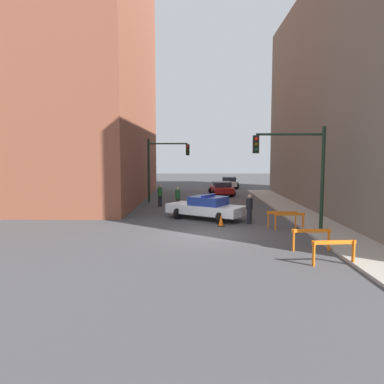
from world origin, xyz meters
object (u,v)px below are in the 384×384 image
object	(u,v)px
barrier_mid	(311,236)
traffic_cone	(221,220)
traffic_light_near	(300,162)
parked_car_mid	(229,182)
barrier_back	(289,218)
parked_car_near	(222,188)
traffic_light_far	(162,161)
pedestrian_sidewalk	(249,209)
pedestrian_crossing	(178,198)
barrier_front	(334,248)
police_car	(206,207)
pedestrian_corner	(160,195)
barrier_corner	(282,217)

from	to	relation	value
barrier_mid	traffic_cone	size ratio (longest dim) A/B	2.44
traffic_light_near	parked_car_mid	bearing A→B (deg)	93.06
barrier_mid	traffic_cone	bearing A→B (deg)	122.38
traffic_light_near	traffic_cone	world-z (taller)	traffic_light_near
barrier_back	traffic_light_near	bearing A→B (deg)	-34.03
parked_car_near	parked_car_mid	bearing A→B (deg)	74.61
parked_car_near	traffic_light_near	bearing A→B (deg)	-85.73
traffic_light_far	pedestrian_sidewalk	xyz separation A→B (m)	(5.81, -9.67, -2.54)
pedestrian_crossing	traffic_cone	distance (m)	6.48
traffic_light_far	parked_car_mid	xyz separation A→B (m)	(6.70, 13.23, -2.72)
parked_car_near	traffic_cone	bearing A→B (deg)	-98.94
parked_car_near	barrier_mid	size ratio (longest dim) A/B	2.77
barrier_front	pedestrian_sidewalk	bearing A→B (deg)	102.96
police_car	pedestrian_crossing	size ratio (longest dim) A/B	2.99
pedestrian_corner	pedestrian_sidewalk	xyz separation A→B (m)	(5.74, -7.03, 0.00)
parked_car_near	barrier_front	xyz separation A→B (m)	(2.38, -23.10, -0.06)
parked_car_mid	barrier_back	bearing A→B (deg)	-82.29
pedestrian_sidewalk	traffic_cone	distance (m)	1.90
barrier_mid	traffic_cone	world-z (taller)	barrier_mid
traffic_light_near	pedestrian_corner	world-z (taller)	traffic_light_near
traffic_light_far	parked_car_near	size ratio (longest dim) A/B	1.17
parked_car_near	barrier_front	bearing A→B (deg)	-89.05
parked_car_near	barrier_mid	xyz separation A→B (m)	(2.21, -21.08, -0.06)
pedestrian_sidewalk	barrier_back	xyz separation A→B (m)	(1.84, -1.71, -0.24)
traffic_light_far	barrier_front	distance (m)	19.45
barrier_back	traffic_cone	distance (m)	3.63
parked_car_mid	traffic_cone	bearing A→B (deg)	-90.63
barrier_front	parked_car_near	bearing A→B (deg)	95.89
parked_car_near	pedestrian_sidewalk	xyz separation A→B (m)	(0.54, -15.10, 0.19)
pedestrian_corner	traffic_light_far	bearing A→B (deg)	13.33
barrier_back	parked_car_near	bearing A→B (deg)	98.06
parked_car_mid	pedestrian_sidewalk	bearing A→B (deg)	-86.72
traffic_light_far	pedestrian_crossing	size ratio (longest dim) A/B	3.13
barrier_mid	barrier_back	world-z (taller)	same
pedestrian_sidewalk	barrier_corner	size ratio (longest dim) A/B	1.04
police_car	traffic_light_far	bearing A→B (deg)	54.80
police_car	pedestrian_corner	xyz separation A→B (m)	(-3.34, 5.55, 0.14)
parked_car_mid	barrier_mid	world-z (taller)	parked_car_mid
barrier_front	barrier_corner	size ratio (longest dim) A/B	1.00
traffic_light_near	pedestrian_sidewalk	xyz separation A→B (m)	(-2.22, 1.97, -2.67)
barrier_mid	barrier_corner	distance (m)	4.77
pedestrian_crossing	pedestrian_corner	size ratio (longest dim) A/B	1.00
pedestrian_corner	barrier_corner	size ratio (longest dim) A/B	1.04
pedestrian_corner	traffic_cone	world-z (taller)	pedestrian_corner
parked_car_mid	barrier_mid	size ratio (longest dim) A/B	2.78
parked_car_near	pedestrian_corner	size ratio (longest dim) A/B	2.67
traffic_light_far	parked_car_near	distance (m)	8.04
pedestrian_sidewalk	barrier_back	bearing A→B (deg)	-176.58
traffic_light_far	parked_car_near	bearing A→B (deg)	45.89
parked_car_mid	barrier_mid	bearing A→B (deg)	-82.96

